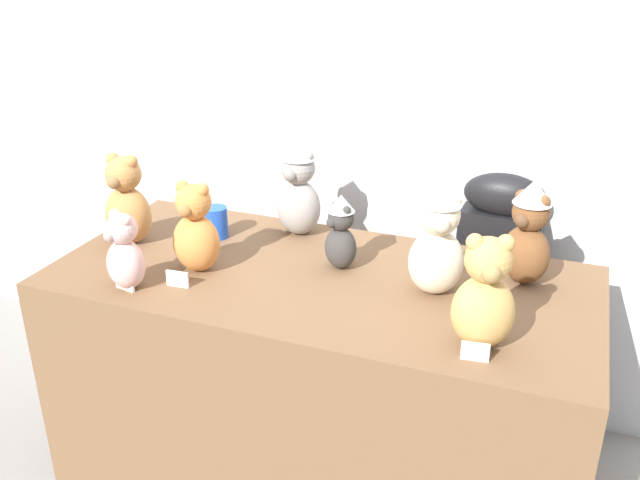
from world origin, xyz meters
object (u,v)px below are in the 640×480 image
at_px(teddy_bear_caramel, 127,202).
at_px(teddy_bear_honey, 484,296).
at_px(teddy_bear_charcoal, 341,233).
at_px(instrument_case, 492,303).
at_px(teddy_bear_blush, 124,253).
at_px(teddy_bear_cream, 438,239).
at_px(party_cup_blue, 216,222).
at_px(display_table, 320,379).
at_px(teddy_bear_chestnut, 528,234).
at_px(teddy_bear_ginger, 195,230).
at_px(teddy_bear_ash, 298,188).

height_order(teddy_bear_caramel, teddy_bear_honey, teddy_bear_caramel).
bearing_deg(teddy_bear_charcoal, instrument_case, 78.69).
distance_m(teddy_bear_blush, teddy_bear_cream, 0.91).
xyz_separation_m(instrument_case, party_cup_blue, (-0.92, -0.37, 0.33)).
distance_m(instrument_case, teddy_bear_cream, 0.68).
xyz_separation_m(teddy_bear_honey, teddy_bear_blush, (-1.03, -0.06, -0.03)).
bearing_deg(display_table, instrument_case, 47.06).
xyz_separation_m(teddy_bear_chestnut, teddy_bear_honey, (-0.06, -0.40, -0.01)).
relative_size(teddy_bear_honey, teddy_bear_cream, 0.88).
distance_m(teddy_bear_charcoal, teddy_bear_ginger, 0.45).
bearing_deg(teddy_bear_cream, party_cup_blue, 150.94).
relative_size(teddy_bear_blush, teddy_bear_ginger, 0.83).
distance_m(teddy_bear_charcoal, teddy_bear_ash, 0.31).
bearing_deg(teddy_bear_caramel, teddy_bear_ash, 29.11).
relative_size(teddy_bear_honey, teddy_bear_blush, 1.28).
relative_size(teddy_bear_caramel, teddy_bear_ash, 0.90).
bearing_deg(teddy_bear_honey, teddy_bear_caramel, 152.83).
xyz_separation_m(display_table, teddy_bear_cream, (0.35, 0.02, 0.56)).
relative_size(display_table, teddy_bear_charcoal, 6.85).
xyz_separation_m(display_table, teddy_bear_ash, (-0.19, 0.28, 0.56)).
xyz_separation_m(teddy_bear_honey, teddy_bear_ash, (-0.71, 0.50, 0.03)).
relative_size(instrument_case, teddy_bear_ash, 2.87).
relative_size(teddy_bear_honey, teddy_bear_charcoal, 1.27).
bearing_deg(teddy_bear_ash, teddy_bear_ginger, -108.17).
bearing_deg(party_cup_blue, teddy_bear_blush, -98.86).
height_order(teddy_bear_ash, teddy_bear_ginger, teddy_bear_ash).
height_order(teddy_bear_caramel, teddy_bear_ash, teddy_bear_ash).
xyz_separation_m(teddy_bear_caramel, party_cup_blue, (0.25, 0.14, -0.09)).
distance_m(display_table, teddy_bear_ginger, 0.65).
bearing_deg(instrument_case, teddy_bear_chestnut, -68.97).
height_order(teddy_bear_ash, party_cup_blue, teddy_bear_ash).
bearing_deg(teddy_bear_ash, teddy_bear_honey, -27.34).
height_order(instrument_case, teddy_bear_charcoal, teddy_bear_charcoal).
relative_size(instrument_case, teddy_bear_caramel, 3.20).
bearing_deg(teddy_bear_honey, teddy_bear_charcoal, 131.78).
relative_size(teddy_bear_charcoal, party_cup_blue, 2.22).
height_order(teddy_bear_chestnut, teddy_bear_ash, teddy_bear_ash).
bearing_deg(instrument_case, teddy_bear_honey, -83.59).
xyz_separation_m(teddy_bear_caramel, teddy_bear_ginger, (0.32, -0.10, -0.01)).
xyz_separation_m(teddy_bear_ash, party_cup_blue, (-0.25, -0.13, -0.12)).
bearing_deg(teddy_bear_blush, teddy_bear_ash, 82.48).
xyz_separation_m(teddy_bear_caramel, teddy_bear_blush, (0.19, -0.28, -0.03)).
distance_m(teddy_bear_caramel, teddy_bear_charcoal, 0.74).
xyz_separation_m(teddy_bear_ginger, teddy_bear_cream, (0.72, 0.12, 0.04)).
bearing_deg(teddy_bear_chestnut, party_cup_blue, -153.99).
relative_size(teddy_bear_charcoal, teddy_bear_ash, 0.70).
height_order(instrument_case, teddy_bear_chestnut, teddy_bear_chestnut).
bearing_deg(teddy_bear_charcoal, teddy_bear_cream, 23.52).
distance_m(instrument_case, party_cup_blue, 1.04).
height_order(teddy_bear_chestnut, party_cup_blue, teddy_bear_chestnut).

